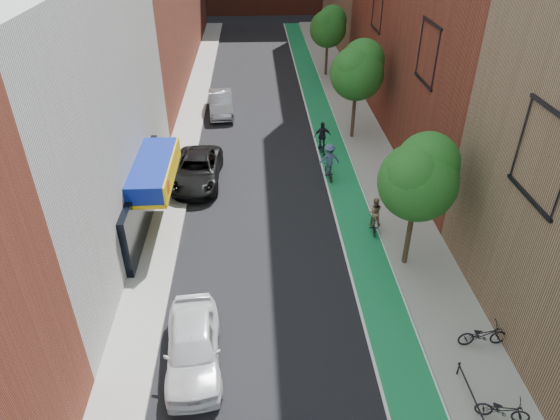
{
  "coord_description": "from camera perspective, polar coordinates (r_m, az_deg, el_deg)",
  "views": [
    {
      "loc": [
        -1.11,
        -7.81,
        14.64
      ],
      "look_at": [
        -0.03,
        12.62,
        1.5
      ],
      "focal_mm": 32.0,
      "sensor_mm": 36.0,
      "label": 1
    }
  ],
  "objects": [
    {
      "name": "bike_lane",
      "position": [
        37.2,
        5.18,
        9.4
      ],
      "size": [
        2.0,
        68.0,
        0.01
      ],
      "primitive_type": "cube",
      "color": "#136D43",
      "rests_on": "ground"
    },
    {
      "name": "sidewalk_left",
      "position": [
        37.14,
        -10.49,
        9.06
      ],
      "size": [
        2.0,
        68.0,
        0.15
      ],
      "primitive_type": "cube",
      "color": "gray",
      "rests_on": "ground"
    },
    {
      "name": "sidewalk_right",
      "position": [
        37.59,
        9.01,
        9.5
      ],
      "size": [
        3.0,
        68.0,
        0.15
      ],
      "primitive_type": "cube",
      "color": "gray",
      "rests_on": "ground"
    },
    {
      "name": "building_left_white",
      "position": [
        25.46,
        -26.06,
        9.53
      ],
      "size": [
        8.0,
        20.0,
        12.0
      ],
      "primitive_type": "cube",
      "color": "silver",
      "rests_on": "ground"
    },
    {
      "name": "tree_near",
      "position": [
        21.53,
        15.68,
        3.77
      ],
      "size": [
        3.4,
        3.36,
        6.42
      ],
      "color": "#332619",
      "rests_on": "ground"
    },
    {
      "name": "tree_mid",
      "position": [
        33.97,
        8.9,
        15.65
      ],
      "size": [
        3.55,
        3.53,
        6.74
      ],
      "color": "#332619",
      "rests_on": "ground"
    },
    {
      "name": "tree_far",
      "position": [
        47.42,
        5.56,
        20.22
      ],
      "size": [
        3.3,
        3.25,
        6.21
      ],
      "color": "#332619",
      "rests_on": "ground"
    },
    {
      "name": "parked_car_white",
      "position": [
        18.85,
        -9.92,
        -15.07
      ],
      "size": [
        2.38,
        5.03,
        1.66
      ],
      "primitive_type": "imported",
      "rotation": [
        0.0,
        0.0,
        0.09
      ],
      "color": "white",
      "rests_on": "ground"
    },
    {
      "name": "parked_car_black",
      "position": [
        29.77,
        -9.44,
        4.53
      ],
      "size": [
        2.83,
        5.83,
        1.6
      ],
      "primitive_type": "imported",
      "rotation": [
        0.0,
        0.0,
        -0.03
      ],
      "color": "black",
      "rests_on": "ground"
    },
    {
      "name": "parked_car_silver",
      "position": [
        39.53,
        -6.78,
        12.03
      ],
      "size": [
        2.18,
        5.16,
        1.66
      ],
      "primitive_type": "imported",
      "rotation": [
        0.0,
        0.0,
        0.09
      ],
      "color": "gray",
      "rests_on": "ground"
    },
    {
      "name": "cyclist_lane_near",
      "position": [
        25.42,
        10.69,
        -0.82
      ],
      "size": [
        0.8,
        1.49,
        1.93
      ],
      "rotation": [
        0.0,
        0.0,
        3.08
      ],
      "color": "black",
      "rests_on": "ground"
    },
    {
      "name": "cyclist_lane_mid",
      "position": [
        32.75,
        4.85,
        7.83
      ],
      "size": [
        1.15,
        1.58,
        2.23
      ],
      "rotation": [
        0.0,
        0.0,
        3.26
      ],
      "color": "black",
      "rests_on": "ground"
    },
    {
      "name": "cyclist_lane_far",
      "position": [
        29.8,
        5.64,
        5.4
      ],
      "size": [
        1.3,
        1.64,
        2.23
      ],
      "rotation": [
        0.0,
        0.0,
        3.27
      ],
      "color": "black",
      "rests_on": "ground"
    },
    {
      "name": "parked_bike_near",
      "position": [
        18.67,
        24.13,
        -20.1
      ],
      "size": [
        1.79,
        1.07,
        0.89
      ],
      "primitive_type": "imported",
      "rotation": [
        0.0,
        0.0,
        1.26
      ],
      "color": "black",
      "rests_on": "sidewalk_right"
    },
    {
      "name": "parked_bike_far",
      "position": [
        20.66,
        22.16,
        -13.06
      ],
      "size": [
        1.88,
        0.68,
        0.98
      ],
      "primitive_type": "imported",
      "rotation": [
        0.0,
        0.0,
        1.59
      ],
      "color": "black",
      "rests_on": "sidewalk_right"
    }
  ]
}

